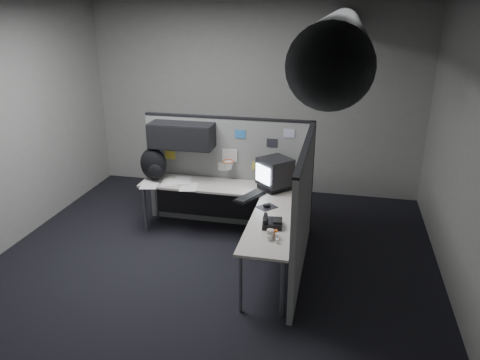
% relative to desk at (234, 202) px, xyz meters
% --- Properties ---
extents(room, '(5.62, 5.62, 3.22)m').
position_rel_desk_xyz_m(room, '(0.41, -0.70, 1.48)').
color(room, black).
rests_on(room, ground).
extents(partition_back, '(2.44, 0.42, 1.63)m').
position_rel_desk_xyz_m(partition_back, '(-0.40, 0.53, 0.38)').
color(partition_back, gray).
rests_on(partition_back, ground).
extents(partition_right, '(0.07, 2.23, 1.63)m').
position_rel_desk_xyz_m(partition_right, '(0.95, -0.49, 0.21)').
color(partition_right, gray).
rests_on(partition_right, ground).
extents(desk, '(2.31, 2.11, 0.73)m').
position_rel_desk_xyz_m(desk, '(0.00, 0.00, 0.00)').
color(desk, beige).
rests_on(desk, ground).
extents(monitor, '(0.54, 0.54, 0.44)m').
position_rel_desk_xyz_m(monitor, '(0.49, 0.29, 0.34)').
color(monitor, black).
rests_on(monitor, desk).
extents(keyboard, '(0.37, 0.52, 0.04)m').
position_rel_desk_xyz_m(keyboard, '(0.23, -0.09, 0.14)').
color(keyboard, black).
rests_on(keyboard, desk).
extents(mouse, '(0.28, 0.29, 0.05)m').
position_rel_desk_xyz_m(mouse, '(0.49, -0.33, 0.13)').
color(mouse, black).
rests_on(mouse, desk).
extents(phone, '(0.25, 0.27, 0.11)m').
position_rel_desk_xyz_m(phone, '(0.63, -0.83, 0.16)').
color(phone, black).
rests_on(phone, desk).
extents(bottles, '(0.14, 0.18, 0.08)m').
position_rel_desk_xyz_m(bottles, '(0.72, -1.14, 0.15)').
color(bottles, silver).
rests_on(bottles, desk).
extents(cup, '(0.10, 0.10, 0.11)m').
position_rel_desk_xyz_m(cup, '(0.67, -1.14, 0.17)').
color(cup, beige).
rests_on(cup, desk).
extents(papers, '(0.85, 0.62, 0.01)m').
position_rel_desk_xyz_m(papers, '(-0.92, 0.17, 0.12)').
color(papers, white).
rests_on(papers, desk).
extents(backpack, '(0.43, 0.39, 0.47)m').
position_rel_desk_xyz_m(backpack, '(-1.24, 0.28, 0.34)').
color(backpack, black).
rests_on(backpack, desk).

